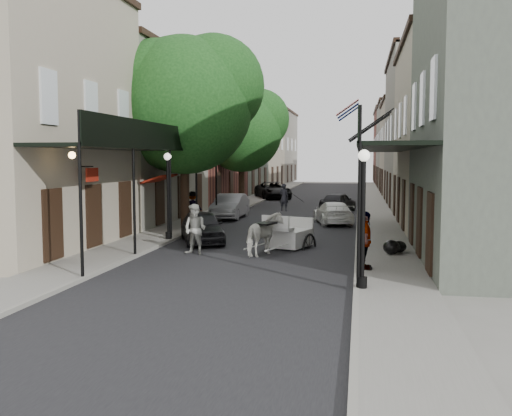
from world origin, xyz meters
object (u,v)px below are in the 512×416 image
at_px(lamppost_right_far, 361,184).
at_px(horse, 265,235).
at_px(car_left_near, 202,227).
at_px(car_right_near, 333,213).
at_px(tree_near, 193,100).
at_px(car_left_mid, 230,206).
at_px(tree_far, 247,128).
at_px(lamppost_left, 168,194).
at_px(pedestrian_sidewalk_right, 365,240).
at_px(pedestrian_walking, 195,229).
at_px(car_left_far, 273,190).
at_px(pedestrian_sidewalk_left, 193,206).
at_px(car_right_far, 338,202).
at_px(carriage, 294,222).
at_px(lamppost_right_near, 363,217).

bearing_deg(lamppost_right_far, horse, -103.42).
xyz_separation_m(horse, car_left_near, (-3.17, 2.76, -0.11)).
xyz_separation_m(lamppost_right_far, car_right_near, (-1.50, -4.00, -1.44)).
height_order(tree_near, car_left_mid, tree_near).
xyz_separation_m(tree_far, lamppost_left, (0.15, -18.18, -3.79)).
xyz_separation_m(tree_far, pedestrian_sidewalk_right, (8.45, -23.54, -4.80)).
height_order(pedestrian_walking, car_left_far, pedestrian_walking).
distance_m(pedestrian_sidewalk_left, pedestrian_sidewalk_right, 15.24).
bearing_deg(lamppost_right_far, car_left_near, -119.15).
bearing_deg(car_left_mid, pedestrian_sidewalk_left, -116.35).
relative_size(pedestrian_sidewalk_left, car_left_mid, 0.37).
xyz_separation_m(lamppost_right_far, pedestrian_sidewalk_right, (0.10, -17.37, -1.02)).
relative_size(car_left_far, car_right_far, 1.38).
bearing_deg(car_right_far, tree_near, 74.64).
relative_size(lamppost_right_far, horse, 1.99).
bearing_deg(lamppost_left, car_left_mid, 87.05).
bearing_deg(car_right_near, car_left_far, -84.71).
bearing_deg(car_right_far, car_left_near, 87.57).
xyz_separation_m(tree_near, car_right_near, (6.80, 3.82, -5.88)).
bearing_deg(car_right_near, tree_far, -69.00).
height_order(horse, car_left_mid, horse).
bearing_deg(pedestrian_sidewalk_left, tree_far, -100.23).
relative_size(horse, pedestrian_walking, 0.98).
height_order(tree_far, horse, tree_far).
bearing_deg(car_right_near, car_left_mid, -28.32).
bearing_deg(car_right_far, car_left_far, -45.63).
xyz_separation_m(tree_far, lamppost_right_far, (8.35, -6.18, -3.79)).
relative_size(tree_far, car_left_mid, 1.93).
height_order(pedestrian_sidewalk_right, car_left_mid, pedestrian_sidewalk_right).
bearing_deg(tree_near, car_left_far, 88.49).
bearing_deg(car_left_far, car_left_near, -109.47).
distance_m(carriage, car_left_far, 27.75).
height_order(lamppost_right_far, car_left_near, lamppost_right_far).
height_order(tree_near, lamppost_right_near, tree_near).
relative_size(tree_far, pedestrian_sidewalk_left, 5.19).
distance_m(pedestrian_walking, car_left_mid, 12.81).
bearing_deg(tree_far, tree_near, -89.81).
xyz_separation_m(carriage, car_left_near, (-3.98, 0.44, -0.34)).
bearing_deg(pedestrian_sidewalk_right, car_right_far, 0.50).
distance_m(pedestrian_walking, pedestrian_sidewalk_left, 10.21).
xyz_separation_m(tree_far, car_left_far, (0.65, 8.67, -5.09)).
height_order(car_left_mid, car_right_far, car_left_mid).
relative_size(pedestrian_walking, pedestrian_sidewalk_left, 1.15).
bearing_deg(pedestrian_walking, pedestrian_sidewalk_left, 124.19).
xyz_separation_m(pedestrian_sidewalk_right, car_left_near, (-6.80, 5.36, -0.35)).
relative_size(horse, car_left_far, 0.35).
height_order(lamppost_right_near, car_left_far, lamppost_right_near).
bearing_deg(tree_near, horse, -55.53).
relative_size(tree_near, horse, 5.16).
height_order(pedestrian_walking, car_right_near, pedestrian_walking).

